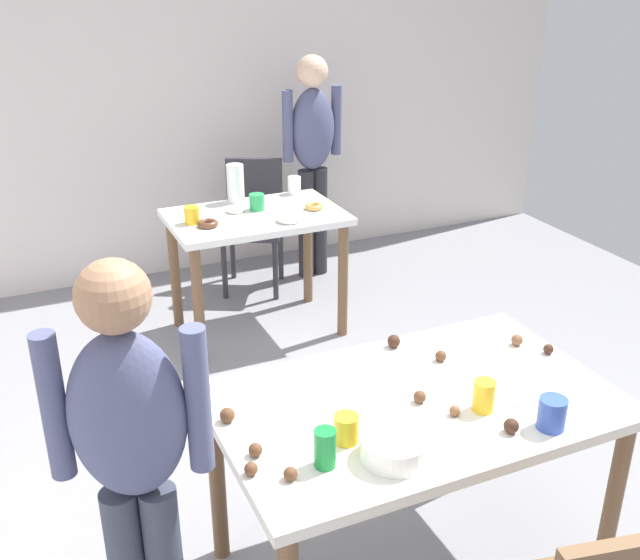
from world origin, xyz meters
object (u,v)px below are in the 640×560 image
object	(u,v)px
dining_table_near	(414,421)
chair_far_table	(253,216)
person_adult_far	(313,148)
mixing_bowl	(395,448)
soda_can	(325,448)
dining_table_far	(256,234)
pitcher_far	(235,183)
person_girl_near	(133,455)

from	to	relation	value
dining_table_near	chair_far_table	xyz separation A→B (m)	(0.38, 2.73, -0.16)
person_adult_far	mixing_bowl	distance (m)	3.15
dining_table_near	chair_far_table	bearing A→B (deg)	82.11
soda_can	person_adult_far	bearing A→B (deg)	66.95
chair_far_table	person_adult_far	world-z (taller)	person_adult_far
chair_far_table	person_adult_far	bearing A→B (deg)	-0.30
mixing_bowl	dining_table_far	bearing A→B (deg)	80.45
pitcher_far	dining_table_far	bearing A→B (deg)	-84.20
pitcher_far	person_girl_near	bearing A→B (deg)	-114.48
person_adult_far	soda_can	world-z (taller)	person_adult_far
dining_table_near	chair_far_table	world-z (taller)	chair_far_table
person_adult_far	pitcher_far	size ratio (longest dim) A/B	6.72
soda_can	pitcher_far	size ratio (longest dim) A/B	0.53
mixing_bowl	soda_can	distance (m)	0.21
chair_far_table	person_adult_far	distance (m)	0.61
dining_table_near	soda_can	world-z (taller)	soda_can
chair_far_table	pitcher_far	xyz separation A→B (m)	(-0.24, -0.40, 0.37)
dining_table_far	mixing_bowl	xyz separation A→B (m)	(-0.39, -2.31, 0.16)
dining_table_near	person_girl_near	world-z (taller)	person_girl_near
dining_table_far	person_girl_near	xyz separation A→B (m)	(-1.11, -2.12, 0.23)
mixing_bowl	pitcher_far	bearing A→B (deg)	82.03
dining_table_far	chair_far_table	size ratio (longest dim) A/B	1.15
dining_table_near	pitcher_far	xyz separation A→B (m)	(0.14, 2.33, 0.20)
dining_table_far	pitcher_far	world-z (taller)	pitcher_far
chair_far_table	person_adult_far	size ratio (longest dim) A/B	0.57
person_girl_near	pitcher_far	bearing A→B (deg)	65.52
person_adult_far	soda_can	size ratio (longest dim) A/B	12.55
person_adult_far	dining_table_near	bearing A→B (deg)	-106.69
dining_table_near	dining_table_far	size ratio (longest dim) A/B	1.34
person_girl_near	soda_can	xyz separation A→B (m)	(0.52, -0.14, -0.04)
mixing_bowl	person_adult_far	bearing A→B (deg)	70.71
person_adult_far	soda_can	xyz separation A→B (m)	(-1.24, -2.92, -0.11)
dining_table_far	pitcher_far	xyz separation A→B (m)	(-0.03, 0.27, 0.24)
dining_table_far	soda_can	distance (m)	2.34
mixing_bowl	pitcher_far	distance (m)	2.60
chair_far_table	mixing_bowl	world-z (taller)	chair_far_table
dining_table_near	chair_far_table	distance (m)	2.76
person_girl_near	pitcher_far	distance (m)	2.62
person_girl_near	soda_can	world-z (taller)	person_girl_near
dining_table_far	person_adult_far	world-z (taller)	person_adult_far
chair_far_table	person_girl_near	xyz separation A→B (m)	(-1.33, -2.79, 0.36)
mixing_bowl	pitcher_far	size ratio (longest dim) A/B	0.90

